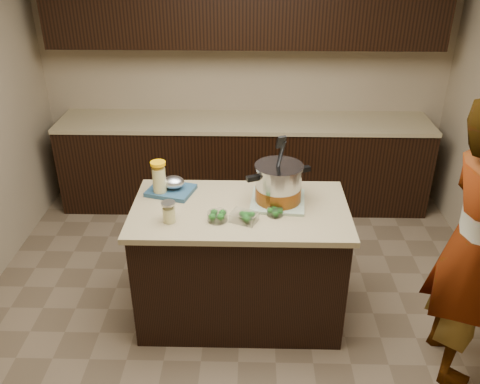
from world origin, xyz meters
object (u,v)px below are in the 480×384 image
(person, at_px, (473,246))
(island, at_px, (240,262))
(lemonade_pitcher, at_px, (159,180))
(stock_pot, at_px, (278,185))

(person, bearing_deg, island, 74.37)
(lemonade_pitcher, height_order, person, person)
(stock_pot, relative_size, lemonade_pitcher, 1.84)
(island, height_order, stock_pot, stock_pot)
(stock_pot, distance_m, person, 1.25)
(island, distance_m, lemonade_pitcher, 0.81)
(island, xyz_separation_m, lemonade_pitcher, (-0.56, 0.16, 0.57))
(lemonade_pitcher, relative_size, person, 0.14)
(stock_pot, bearing_deg, person, -48.28)
(person, bearing_deg, lemonade_pitcher, 74.87)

